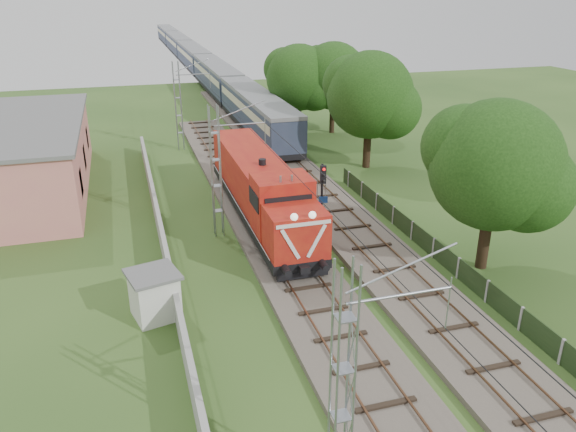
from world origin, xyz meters
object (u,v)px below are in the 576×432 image
object	(u,v)px
signal_post	(322,190)
coach_rake	(193,56)
relay_hut	(155,295)
locomotive	(261,188)

from	to	relation	value
signal_post	coach_rake	bearing A→B (deg)	88.16
coach_rake	relay_hut	distance (m)	79.32
locomotive	signal_post	size ratio (longest dim) A/B	3.68
coach_rake	locomotive	bearing A→B (deg)	-94.16
coach_rake	signal_post	world-z (taller)	signal_post
locomotive	signal_post	distance (m)	4.97
relay_hut	signal_post	bearing A→B (deg)	28.37
locomotive	relay_hut	distance (m)	12.11
locomotive	coach_rake	bearing A→B (deg)	85.84
coach_rake	signal_post	xyz separation A→B (m)	(-2.35, -72.90, 0.75)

